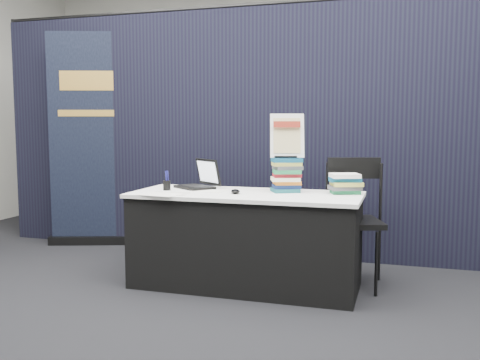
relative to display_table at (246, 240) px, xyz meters
name	(u,v)px	position (x,y,z in m)	size (l,w,h in m)	color
floor	(223,308)	(0.00, -0.55, -0.38)	(8.00, 8.00, 0.00)	black
wall_back	(317,90)	(0.00, 3.45, 1.37)	(8.00, 0.02, 3.50)	beige
drape_partition	(277,133)	(0.00, 1.05, 0.82)	(6.00, 0.08, 2.40)	black
display_table	(246,240)	(0.00, 0.00, 0.00)	(1.80, 0.75, 0.75)	black
laptop	(196,181)	(-0.49, 0.19, 0.43)	(0.39, 0.42, 0.24)	black
mouse	(235,191)	(-0.06, -0.07, 0.39)	(0.07, 0.11, 0.03)	black
brochure_left	(169,194)	(-0.55, -0.23, 0.38)	(0.29, 0.21, 0.00)	silver
brochure_mid	(160,194)	(-0.60, -0.29, 0.38)	(0.29, 0.21, 0.00)	white
brochure_right	(208,191)	(-0.32, 0.02, 0.38)	(0.25, 0.18, 0.00)	white
pen_cup	(167,185)	(-0.67, -0.03, 0.41)	(0.06, 0.06, 0.08)	black
book_stack_tall	(286,175)	(0.29, 0.15, 0.51)	(0.27, 0.24, 0.27)	#18565E
book_stack_short	(345,184)	(0.75, 0.18, 0.45)	(0.26, 0.23, 0.16)	#217C48
info_sign	(287,136)	(0.29, 0.18, 0.82)	(0.29, 0.17, 0.37)	black
pullup_banner	(92,152)	(-1.98, 0.95, 0.62)	(0.93, 0.40, 2.24)	black
stacking_chair	(351,215)	(0.79, 0.29, 0.19)	(0.58, 0.59, 1.02)	black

